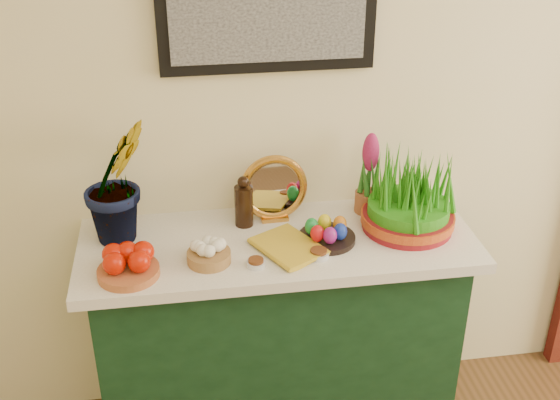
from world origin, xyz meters
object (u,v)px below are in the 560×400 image
Objects in this scene: sideboard at (278,341)px; mirror at (274,189)px; hyacinth_green at (115,163)px; wheatgrass_sabzeh at (409,198)px; book at (267,255)px.

sideboard is 5.15× the size of mirror.
mirror is (0.55, 0.06, -0.17)m from hyacinth_green.
hyacinth_green reaches higher than wheatgrass_sabzeh.
book is (-0.06, -0.13, 0.48)m from sideboard.
mirror is 0.30m from book.
wheatgrass_sabzeh is (0.47, 0.00, 0.59)m from sideboard.
book is at bearing -102.79° from mirror.
book reaches higher than sideboard.
mirror is at bearing 162.80° from wheatgrass_sabzeh.
mirror is 1.06× the size of book.
book is at bearing -113.25° from sideboard.
book is 0.56m from wheatgrass_sabzeh.
hyacinth_green is 0.60m from book.
sideboard is at bearing -92.85° from mirror.
mirror reaches higher than book.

